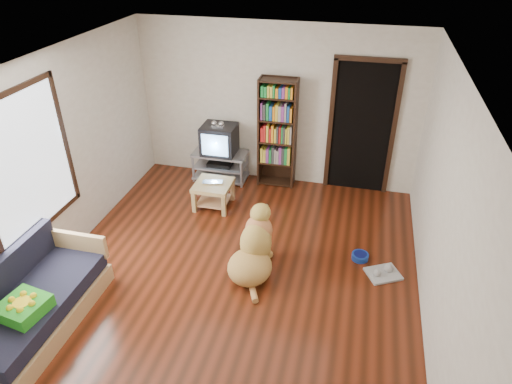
% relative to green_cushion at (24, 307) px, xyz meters
% --- Properties ---
extents(ground, '(5.00, 5.00, 0.00)m').
position_rel_green_cushion_xyz_m(ground, '(1.75, 1.60, -0.49)').
color(ground, '#5C210F').
rests_on(ground, ground).
extents(ceiling, '(5.00, 5.00, 0.00)m').
position_rel_green_cushion_xyz_m(ceiling, '(1.75, 1.60, 2.11)').
color(ceiling, white).
rests_on(ceiling, ground).
extents(wall_back, '(4.50, 0.00, 4.50)m').
position_rel_green_cushion_xyz_m(wall_back, '(1.75, 4.10, 0.81)').
color(wall_back, silver).
rests_on(wall_back, ground).
extents(wall_front, '(4.50, 0.00, 4.50)m').
position_rel_green_cushion_xyz_m(wall_front, '(1.75, -0.90, 0.81)').
color(wall_front, silver).
rests_on(wall_front, ground).
extents(wall_left, '(0.00, 5.00, 5.00)m').
position_rel_green_cushion_xyz_m(wall_left, '(-0.50, 1.60, 0.81)').
color(wall_left, silver).
rests_on(wall_left, ground).
extents(wall_right, '(0.00, 5.00, 5.00)m').
position_rel_green_cushion_xyz_m(wall_right, '(4.00, 1.60, 0.81)').
color(wall_right, silver).
rests_on(wall_right, ground).
extents(green_cushion, '(0.49, 0.49, 0.14)m').
position_rel_green_cushion_xyz_m(green_cushion, '(0.00, 0.00, 0.00)').
color(green_cushion, green).
rests_on(green_cushion, sofa).
extents(laptop, '(0.34, 0.26, 0.02)m').
position_rel_green_cushion_xyz_m(laptop, '(1.01, 2.97, -0.08)').
color(laptop, silver).
rests_on(laptop, coffee_table).
extents(dog_bowl, '(0.22, 0.22, 0.08)m').
position_rel_green_cushion_xyz_m(dog_bowl, '(3.28, 2.20, -0.45)').
color(dog_bowl, navy).
rests_on(dog_bowl, ground).
extents(grey_rag, '(0.50, 0.47, 0.03)m').
position_rel_green_cushion_xyz_m(grey_rag, '(3.58, 1.95, -0.48)').
color(grey_rag, '#A8A8A8').
rests_on(grey_rag, ground).
extents(window, '(0.03, 1.46, 1.70)m').
position_rel_green_cushion_xyz_m(window, '(-0.48, 1.10, 1.01)').
color(window, white).
rests_on(window, wall_left).
extents(doorway, '(1.03, 0.05, 2.19)m').
position_rel_green_cushion_xyz_m(doorway, '(3.10, 4.08, 0.63)').
color(doorway, black).
rests_on(doorway, wall_back).
extents(tv_stand, '(0.90, 0.45, 0.50)m').
position_rel_green_cushion_xyz_m(tv_stand, '(0.85, 3.85, -0.22)').
color(tv_stand, '#99999E').
rests_on(tv_stand, ground).
extents(crt_tv, '(0.55, 0.52, 0.58)m').
position_rel_green_cushion_xyz_m(crt_tv, '(0.85, 3.87, 0.25)').
color(crt_tv, black).
rests_on(crt_tv, tv_stand).
extents(bookshelf, '(0.60, 0.30, 1.80)m').
position_rel_green_cushion_xyz_m(bookshelf, '(1.80, 3.94, 0.51)').
color(bookshelf, black).
rests_on(bookshelf, ground).
extents(sofa, '(0.80, 1.80, 0.80)m').
position_rel_green_cushion_xyz_m(sofa, '(-0.12, 0.22, -0.23)').
color(sofa, tan).
rests_on(sofa, ground).
extents(coffee_table, '(0.55, 0.55, 0.40)m').
position_rel_green_cushion_xyz_m(coffee_table, '(1.01, 3.00, -0.21)').
color(coffee_table, '#DAB870').
rests_on(coffee_table, ground).
extents(dog, '(0.61, 1.08, 0.88)m').
position_rel_green_cushion_xyz_m(dog, '(1.98, 1.66, -0.17)').
color(dog, '#B49845').
rests_on(dog, ground).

